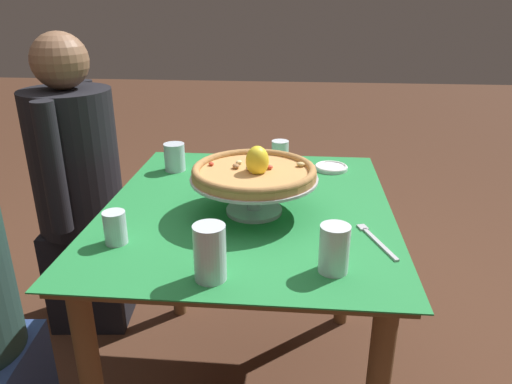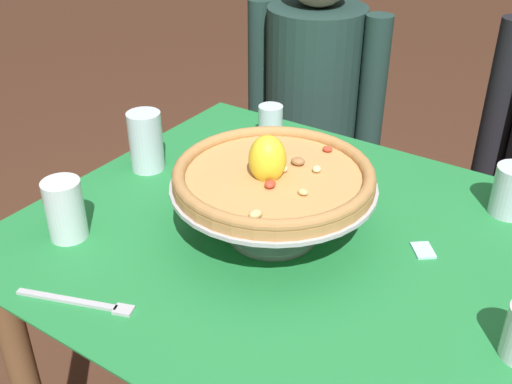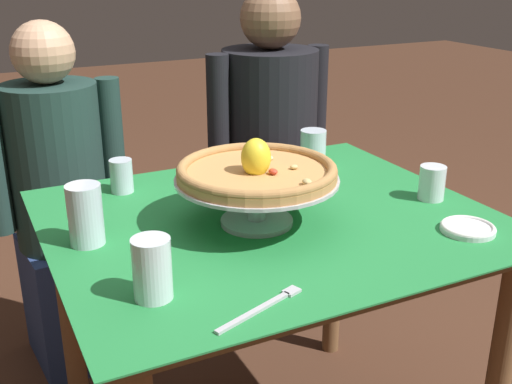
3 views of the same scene
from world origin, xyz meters
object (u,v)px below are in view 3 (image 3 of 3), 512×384
at_px(pizza_stand, 257,190).
at_px(water_glass_back_left, 122,178).
at_px(water_glass_side_right, 432,185).
at_px(water_glass_front_left, 152,273).
at_px(sugar_packet, 325,190).
at_px(diner_left, 62,214).
at_px(water_glass_back_right, 313,149).
at_px(pizza, 257,170).
at_px(side_plate, 468,228).
at_px(dinner_fork, 264,307).
at_px(water_glass_side_left, 86,219).
at_px(diner_right, 269,163).

height_order(pizza_stand, water_glass_back_left, pizza_stand).
height_order(water_glass_side_right, water_glass_back_left, same).
relative_size(water_glass_front_left, sugar_packet, 2.43).
bearing_deg(diner_left, water_glass_back_left, -75.53).
relative_size(water_glass_back_right, water_glass_side_right, 1.16).
relative_size(pizza, side_plate, 2.97).
xyz_separation_m(water_glass_back_left, sugar_packet, (0.50, -0.24, -0.04)).
distance_m(side_plate, sugar_packet, 0.40).
xyz_separation_m(pizza, sugar_packet, (0.26, 0.11, -0.13)).
bearing_deg(pizza_stand, diner_left, 113.78).
height_order(water_glass_back_left, diner_left, diner_left).
height_order(dinner_fork, diner_left, diner_left).
bearing_deg(dinner_fork, water_glass_side_left, 118.87).
distance_m(pizza_stand, side_plate, 0.50).
xyz_separation_m(water_glass_front_left, sugar_packet, (0.59, 0.34, -0.05)).
xyz_separation_m(pizza_stand, water_glass_back_left, (-0.23, 0.35, -0.04)).
height_order(water_glass_side_left, dinner_fork, water_glass_side_left).
xyz_separation_m(side_plate, diner_left, (-0.76, 1.03, -0.22)).
relative_size(side_plate, diner_right, 0.10).
height_order(side_plate, sugar_packet, side_plate).
height_order(pizza_stand, diner_left, diner_left).
bearing_deg(water_glass_side_left, diner_left, 86.32).
bearing_deg(pizza, diner_left, 113.74).
bearing_deg(water_glass_side_right, water_glass_back_left, 150.07).
distance_m(water_glass_back_left, dinner_fork, 0.71).
distance_m(pizza_stand, pizza, 0.05).
distance_m(water_glass_back_right, diner_left, 0.86).
distance_m(side_plate, diner_right, 1.04).
height_order(water_glass_front_left, water_glass_side_right, water_glass_front_left).
bearing_deg(side_plate, water_glass_front_left, 177.30).
relative_size(water_glass_back_right, diner_right, 0.08).
height_order(water_glass_side_left, water_glass_back_left, water_glass_side_left).
bearing_deg(water_glass_side_right, water_glass_side_left, 171.77).
distance_m(sugar_packet, diner_left, 0.92).
xyz_separation_m(water_glass_front_left, water_glass_back_left, (0.09, 0.58, -0.01)).
bearing_deg(water_glass_front_left, pizza, 34.34).
relative_size(water_glass_front_left, water_glass_back_left, 1.33).
height_order(water_glass_back_right, dinner_fork, water_glass_back_right).
bearing_deg(diner_right, pizza, -119.36).
distance_m(water_glass_front_left, water_glass_back_left, 0.59).
distance_m(water_glass_back_left, diner_left, 0.50).
bearing_deg(water_glass_back_right, sugar_packet, -112.88).
bearing_deg(water_glass_back_left, dinner_fork, -83.89).
xyz_separation_m(water_glass_front_left, water_glass_side_right, (0.81, 0.17, -0.01)).
height_order(water_glass_back_right, water_glass_front_left, water_glass_front_left).
bearing_deg(sugar_packet, water_glass_back_left, 154.04).
xyz_separation_m(water_glass_back_left, dinner_fork, (0.08, -0.70, -0.04)).
bearing_deg(pizza, sugar_packet, 23.06).
distance_m(water_glass_back_right, sugar_packet, 0.25).
height_order(dinner_fork, diner_right, diner_right).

